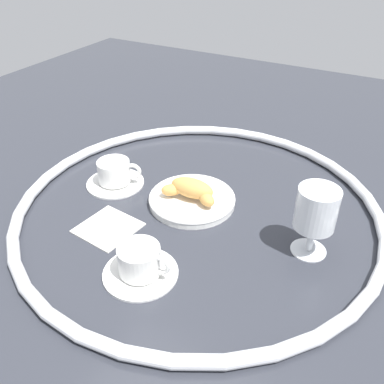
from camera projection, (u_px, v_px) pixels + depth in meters
ground_plane at (198, 211)px, 0.91m from camera, size 2.20×2.20×0.00m
table_chrome_rim at (198, 206)px, 0.91m from camera, size 0.78×0.78×0.02m
pastry_plate at (192, 199)px, 0.93m from camera, size 0.19×0.19×0.02m
croissant_large at (191, 189)px, 0.91m from camera, size 0.14×0.06×0.04m
coffee_cup_near at (115, 175)px, 0.99m from camera, size 0.14×0.14×0.06m
coffee_cup_far at (138, 263)px, 0.74m from camera, size 0.14×0.14×0.06m
juice_glass_left at (316, 212)px, 0.75m from camera, size 0.08×0.08×0.14m
folded_napkin at (108, 227)px, 0.86m from camera, size 0.12×0.12×0.01m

